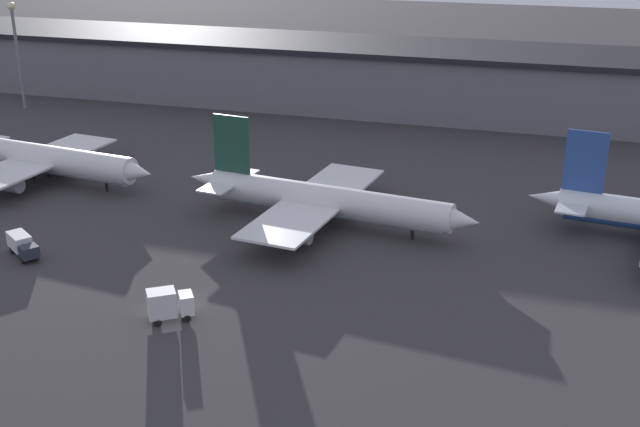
# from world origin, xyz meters

# --- Properties ---
(ground) EXTENTS (600.00, 600.00, 0.00)m
(ground) POSITION_xyz_m (0.00, 0.00, 0.00)
(ground) COLOR #383538
(terminal_building) EXTENTS (244.19, 26.32, 14.60)m
(terminal_building) POSITION_xyz_m (0.00, 99.69, 7.35)
(terminal_building) COLOR slate
(terminal_building) RESTS_ON ground
(airplane_1) EXTENTS (43.30, 31.04, 15.22)m
(airplane_1) POSITION_xyz_m (-41.99, 33.97, 3.94)
(airplane_1) COLOR white
(airplane_1) RESTS_ON ground
(airplane_2) EXTENTS (46.00, 34.86, 14.97)m
(airplane_2) POSITION_xyz_m (8.74, 29.10, 3.79)
(airplane_2) COLOR white
(airplane_2) RESTS_ON ground
(service_vehicle_1) EXTENTS (5.58, 4.84, 3.82)m
(service_vehicle_1) POSITION_xyz_m (-0.02, -3.61, 2.07)
(service_vehicle_1) COLOR white
(service_vehicle_1) RESTS_ON ground
(service_vehicle_4) EXTENTS (6.73, 5.61, 2.84)m
(service_vehicle_4) POSITION_xyz_m (-27.02, 6.70, 1.63)
(service_vehicle_4) COLOR #282D38
(service_vehicle_4) RESTS_ON ground
(lamp_post_0) EXTENTS (1.80, 1.80, 23.72)m
(lamp_post_0) POSITION_xyz_m (-76.68, 76.05, 15.20)
(lamp_post_0) COLOR slate
(lamp_post_0) RESTS_ON ground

